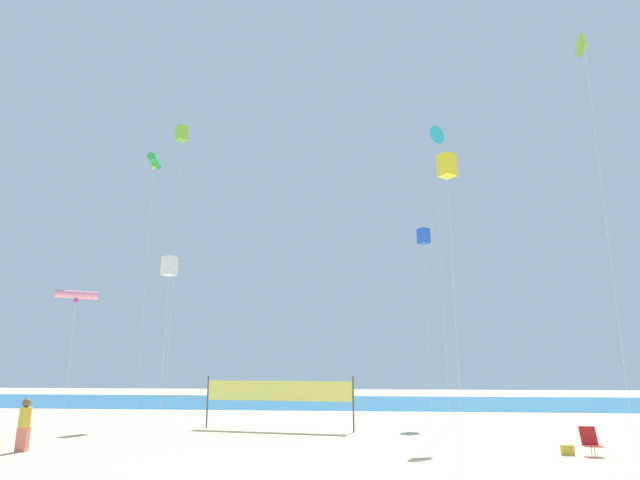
{
  "coord_description": "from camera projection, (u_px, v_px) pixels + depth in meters",
  "views": [
    {
      "loc": [
        2.46,
        -15.38,
        2.76
      ],
      "look_at": [
        -0.16,
        9.05,
        8.53
      ],
      "focal_mm": 30.67,
      "sensor_mm": 36.0,
      "label": 1
    }
  ],
  "objects": [
    {
      "name": "ground_plane",
      "position": [
        290.0,
        475.0,
        14.51
      ],
      "size": [
        120.0,
        120.0,
        0.0
      ],
      "primitive_type": "plane",
      "color": "beige"
    },
    {
      "name": "kite_blue_box",
      "position": [
        424.0,
        237.0,
        33.42
      ],
      "size": [
        0.83,
        0.83,
        11.11
      ],
      "color": "silver",
      "rests_on": "ground"
    },
    {
      "name": "kite_lime_delta",
      "position": [
        584.0,
        47.0,
        20.97
      ],
      "size": [
        0.34,
        0.93,
        15.31
      ],
      "color": "silver",
      "rests_on": "ground"
    },
    {
      "name": "kite_green_tube",
      "position": [
        154.0,
        162.0,
        33.81
      ],
      "size": [
        0.84,
        1.84,
        15.49
      ],
      "color": "silver",
      "rests_on": "ground"
    },
    {
      "name": "beach_handbag",
      "position": [
        567.0,
        450.0,
        17.82
      ],
      "size": [
        0.39,
        0.2,
        0.31
      ],
      "primitive_type": "cube",
      "color": "gold",
      "rests_on": "ground"
    },
    {
      "name": "ocean_band",
      "position": [
        351.0,
        402.0,
        45.6
      ],
      "size": [
        120.0,
        20.0,
        0.01
      ],
      "primitive_type": "cube",
      "color": "#1E6B99",
      "rests_on": "ground"
    },
    {
      "name": "kite_yellow_box",
      "position": [
        447.0,
        166.0,
        19.42
      ],
      "size": [
        0.72,
        0.72,
        10.19
      ],
      "color": "silver",
      "rests_on": "ground"
    },
    {
      "name": "beachgoer_mustard_shirt",
      "position": [
        24.0,
        423.0,
        18.7
      ],
      "size": [
        0.4,
        0.4,
        1.74
      ],
      "rotation": [
        0.0,
        0.0,
        1.47
      ],
      "color": "#EA7260",
      "rests_on": "ground"
    },
    {
      "name": "kite_white_box",
      "position": [
        170.0,
        266.0,
        30.38
      ],
      "size": [
        0.87,
        0.87,
        8.82
      ],
      "color": "silver",
      "rests_on": "ground"
    },
    {
      "name": "kite_pink_tube",
      "position": [
        76.0,
        295.0,
        26.1
      ],
      "size": [
        1.73,
        1.41,
        6.37
      ],
      "color": "silver",
      "rests_on": "ground"
    },
    {
      "name": "volleyball_net",
      "position": [
        278.0,
        393.0,
        25.41
      ],
      "size": [
        7.16,
        1.29,
        2.4
      ],
      "color": "#4C4C51",
      "rests_on": "ground"
    },
    {
      "name": "kite_lime_box",
      "position": [
        182.0,
        134.0,
        38.89
      ],
      "size": [
        0.95,
        0.95,
        19.6
      ],
      "color": "silver",
      "rests_on": "ground"
    },
    {
      "name": "folding_beach_chair",
      "position": [
        590.0,
        441.0,
        17.75
      ],
      "size": [
        0.52,
        0.65,
        0.89
      ],
      "rotation": [
        0.0,
        0.0,
        0.28
      ],
      "color": "red",
      "rests_on": "ground"
    },
    {
      "name": "kite_cyan_delta",
      "position": [
        435.0,
        137.0,
        31.75
      ],
      "size": [
        1.11,
        0.96,
        16.46
      ],
      "color": "silver",
      "rests_on": "ground"
    }
  ]
}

